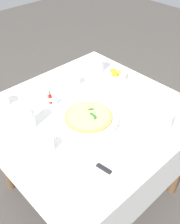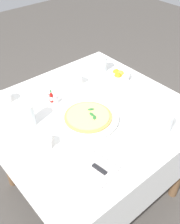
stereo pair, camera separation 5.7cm
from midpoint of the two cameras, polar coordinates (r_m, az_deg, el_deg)
ground_plane at (r=2.09m, az=1.11°, el=-15.82°), size 8.00×8.00×0.00m
dining_table at (r=1.63m, az=1.37°, el=-3.47°), size 1.03×1.03×0.75m
pizza_plate at (r=1.46m, az=0.69°, el=-1.35°), size 0.33×0.33×0.02m
pizza at (r=1.46m, az=0.71°, el=-0.93°), size 0.26×0.26×0.02m
coffee_cup_near_right at (r=1.32m, az=-8.42°, el=-6.76°), size 0.13×0.13×0.06m
coffee_cup_near_left at (r=1.73m, az=-1.95°, el=6.62°), size 0.13×0.13×0.07m
coffee_cup_right_edge at (r=1.64m, az=-16.75°, el=2.76°), size 0.13×0.13×0.07m
water_glass_center_back at (r=1.43m, az=16.49°, el=-2.53°), size 0.08×0.08×0.10m
water_glass_left_edge at (r=1.87m, az=3.39°, el=9.84°), size 0.07×0.07×0.10m
water_glass_back_corner at (r=1.44m, az=-11.88°, el=-0.86°), size 0.07×0.07×0.13m
napkin_folded at (r=1.24m, az=1.62°, el=-11.32°), size 0.24×0.17×0.02m
dinner_knife at (r=1.23m, az=1.53°, el=-10.84°), size 0.20×0.05×0.01m
citrus_bowl at (r=1.80m, az=6.86°, el=7.62°), size 0.15×0.15×0.06m
hot_sauce_bottle at (r=1.59m, az=-7.18°, el=3.13°), size 0.02×0.02×0.08m
salt_shaker at (r=1.61m, az=-8.01°, el=3.18°), size 0.03×0.03×0.06m
pepper_shaker at (r=1.58m, az=-6.28°, el=2.55°), size 0.03×0.03×0.06m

